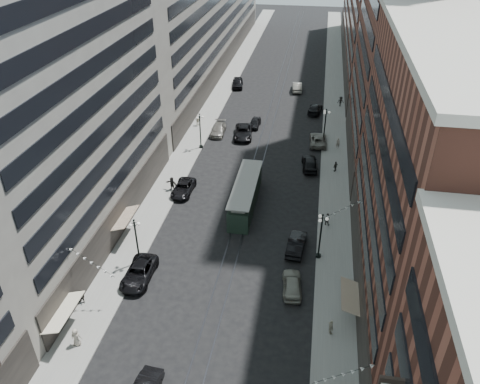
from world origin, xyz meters
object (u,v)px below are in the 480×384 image
Objects in this scene: streetcar at (245,195)px; pedestrian_8 at (338,143)px; car_10 at (296,244)px; lamppost_se_mid at (325,125)px; pedestrian_7 at (327,219)px; car_extra_1 at (310,163)px; car_13 at (255,123)px; pedestrian_5 at (172,183)px; pedestrian_9 at (341,101)px; lamppost_sw_mid at (200,130)px; pedestrian_extra_1 at (336,166)px; pedestrian_4 at (331,327)px; car_2 at (139,273)px; pedestrian_1 at (76,337)px; car_9 at (238,83)px; car_14 at (297,87)px; car_4 at (292,284)px; car_12 at (315,109)px; pedestrian_6 at (198,121)px; lamppost_sw_far at (137,240)px; lamppost_se_far at (321,235)px; car_7 at (183,188)px; car_8 at (218,129)px; car_11 at (318,140)px; car_extra_0 at (243,132)px.

streetcar is 7.23× the size of pedestrian_8.
lamppost_se_mid is at bearing -89.80° from car_10.
pedestrian_7 is 13.65m from car_extra_1.
streetcar reaches higher than car_13.
pedestrian_5 is 1.00× the size of pedestrian_9.
pedestrian_extra_1 is (20.22, -4.01, -2.19)m from lamppost_sw_mid.
pedestrian_4 is 44.37m from car_13.
streetcar is 13.21m from car_extra_1.
pedestrian_7 is 20.33m from pedestrian_8.
pedestrian_1 reaches higher than car_2.
pedestrian_9 is at bearing -27.67° from car_9.
pedestrian_7 reaches higher than car_14.
car_4 reaches higher than car_13.
pedestrian_6 is (-19.17, -9.14, 0.25)m from car_12.
lamppost_sw_far is 3.60× the size of pedestrian_7.
lamppost_se_far is (18.40, 4.00, 0.00)m from lamppost_sw_far.
car_10 is 18.50m from car_extra_1.
car_10 is 49.80m from car_14.
car_10 reaches higher than car_7.
streetcar is 2.29× the size of car_8.
lamppost_sw_far reaches higher than car_13.
car_14 is 2.79× the size of pedestrian_9.
pedestrian_9 reaches higher than car_2.
lamppost_se_mid is 38.59m from car_2.
pedestrian_extra_1 reaches higher than car_8.
lamppost_se_far reaches higher than car_11.
streetcar is 15.19m from pedestrian_extra_1.
car_8 is at bearing -37.55° from pedestrian_7.
car_10 is (16.00, -22.03, -2.29)m from lamppost_sw_mid.
pedestrian_9 reaches higher than car_12.
pedestrian_1 reaches higher than pedestrian_extra_1.
car_14 is at bearing -104.30° from pedestrian_6.
lamppost_se_far is 43.68m from pedestrian_9.
car_11 is 3.60× the size of pedestrian_extra_1.
pedestrian_5 is 1.21× the size of pedestrian_extra_1.
lamppost_sw_far is 32.59m from car_extra_0.
lamppost_sw_mid is 3.34× the size of pedestrian_8.
lamppost_sw_mid is 17.16m from car_extra_1.
pedestrian_6 is at bearing -25.36° from pedestrian_8.
car_2 is at bearing -160.40° from lamppost_se_far.
lamppost_sw_mid is 0.98× the size of car_2.
lamppost_sw_far is at bearing -66.28° from pedestrian_5.
car_4 reaches higher than car_11.
streetcar reaches higher than pedestrian_5.
car_4 is 0.87× the size of car_8.
car_10 is at bearing -95.07° from lamppost_se_mid.
car_12 is 1.29× the size of car_13.
car_14 is at bearing -67.55° from pedestrian_7.
car_8 is 0.87× the size of car_extra_0.
pedestrian_4 is 0.99× the size of pedestrian_7.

